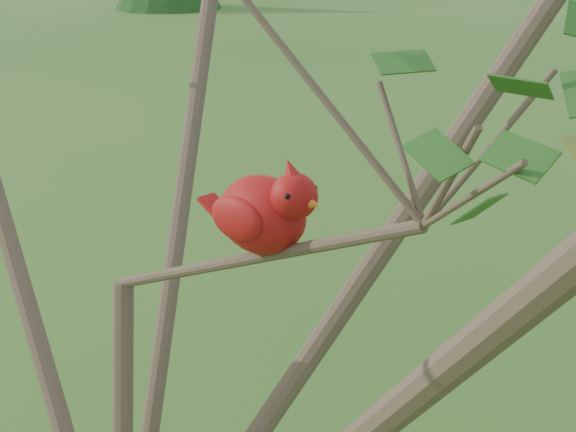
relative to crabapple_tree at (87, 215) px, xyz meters
name	(u,v)px	position (x,y,z in m)	size (l,w,h in m)	color
crabapple_tree	(87,215)	(0.00, 0.00, 0.00)	(2.35, 2.05, 2.95)	#402E22
cardinal	(266,212)	(0.27, 0.10, 0.04)	(0.23, 0.12, 0.16)	#A5130E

